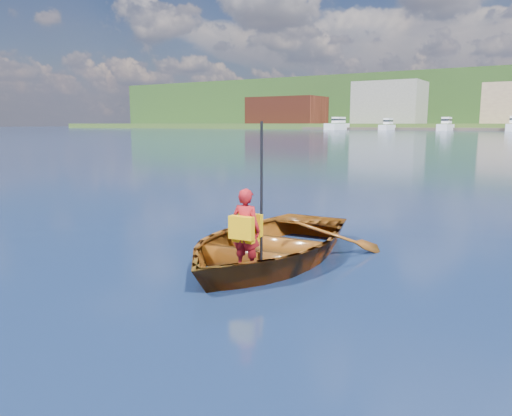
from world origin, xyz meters
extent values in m
plane|color=#13213A|center=(0.00, 0.00, 0.00)|extent=(600.00, 600.00, 0.00)
imported|color=maroon|center=(-0.13, -0.41, 0.26)|extent=(3.07, 4.12, 0.82)
imported|color=#A3141A|center=(0.08, -1.30, 0.65)|extent=(0.42, 0.29, 1.10)
cube|color=#EEAE0B|center=(0.08, -1.42, 0.70)|extent=(0.35, 0.12, 0.30)
cube|color=#EEAE0B|center=(0.07, -1.18, 0.70)|extent=(0.34, 0.10, 0.30)
cube|color=#EEAE0B|center=(0.08, -1.30, 0.52)|extent=(0.31, 0.24, 0.05)
cylinder|color=black|center=(0.22, -1.14, 1.08)|extent=(0.04, 0.04, 1.96)
cube|color=maroon|center=(-90.00, 165.00, 7.00)|extent=(28.00, 16.00, 10.00)
cube|color=gray|center=(-50.00, 165.00, 9.00)|extent=(22.00, 16.00, 14.00)
cube|color=white|center=(-59.71, 143.00, 0.90)|extent=(3.51, 12.55, 2.26)
cube|color=white|center=(-59.71, 144.26, 3.16)|extent=(2.46, 5.65, 1.80)
cube|color=black|center=(-59.71, 144.26, 3.26)|extent=(2.53, 5.90, 0.50)
cube|color=white|center=(-43.54, 143.00, 0.73)|extent=(2.53, 9.03, 1.82)
cube|color=white|center=(-43.54, 143.90, 2.72)|extent=(1.77, 4.06, 1.80)
cube|color=black|center=(-43.54, 143.90, 2.82)|extent=(1.82, 4.24, 0.50)
cube|color=white|center=(-26.74, 143.00, 0.81)|extent=(2.88, 10.28, 2.03)
cube|color=white|center=(-26.74, 144.03, 2.93)|extent=(2.01, 4.62, 1.80)
cube|color=black|center=(-26.74, 144.03, 3.03)|extent=(2.07, 4.83, 0.50)
cylinder|color=#382314|center=(-68.34, 212.07, 8.05)|extent=(0.80, 0.80, 3.27)
sphere|color=#2F6024|center=(-68.34, 212.07, 12.40)|extent=(6.10, 6.10, 6.10)
cylinder|color=#382314|center=(-28.59, 244.65, 14.61)|extent=(0.80, 0.80, 3.35)
sphere|color=#2F6024|center=(-28.59, 244.65, 19.08)|extent=(6.26, 6.26, 6.26)
cylinder|color=#382314|center=(-26.08, 207.65, 7.52)|extent=(0.80, 0.80, 3.98)
sphere|color=#2F6024|center=(-26.08, 207.65, 12.84)|extent=(7.44, 7.44, 7.44)
cylinder|color=#382314|center=(-105.26, 195.23, 4.86)|extent=(0.80, 0.80, 3.63)
sphere|color=#2F6024|center=(-105.26, 195.23, 9.69)|extent=(6.77, 6.77, 6.77)
cylinder|color=#382314|center=(-86.29, 242.86, 14.65)|extent=(0.80, 0.80, 4.15)
sphere|color=#2F6024|center=(-86.29, 242.86, 20.18)|extent=(7.75, 7.75, 7.75)
cylinder|color=#382314|center=(-126.78, 228.21, 10.84)|extent=(0.80, 0.80, 2.40)
sphere|color=#2F6024|center=(-126.78, 228.21, 14.05)|extent=(4.49, 4.49, 4.49)
cylinder|color=#382314|center=(-137.25, 260.99, 18.16)|extent=(0.80, 0.80, 3.93)
sphere|color=#2F6024|center=(-137.25, 260.99, 23.40)|extent=(7.33, 7.33, 7.33)
cylinder|color=#382314|center=(-92.18, 210.56, 7.48)|extent=(0.80, 0.80, 2.74)
sphere|color=#2F6024|center=(-92.18, 210.56, 11.13)|extent=(5.11, 5.11, 5.11)
camera|label=1|loc=(3.59, -6.66, 2.03)|focal=35.00mm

